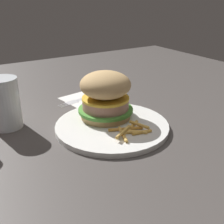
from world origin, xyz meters
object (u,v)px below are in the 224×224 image
fries_pile (131,130)px  napkin (83,99)px  drink_glass (5,105)px  sandwich (106,95)px  fork (82,98)px  plate (112,126)px

fries_pile → napkin: fries_pile is taller
fries_pile → drink_glass: 0.30m
sandwich → fork: 0.18m
sandwich → napkin: 0.18m
sandwich → drink_glass: sandwich is taller
fork → drink_glass: drink_glass is taller
sandwich → drink_glass: 0.24m
napkin → drink_glass: (-0.07, 0.24, 0.05)m
napkin → drink_glass: 0.25m
plate → drink_glass: bearing=56.2°
plate → drink_glass: drink_glass is taller
plate → fork: (0.21, -0.03, -0.00)m
fork → drink_glass: size_ratio=1.42×
plate → fries_pile: fries_pile is taller
drink_glass → plate: bearing=-123.8°
drink_glass → fork: bearing=-72.9°
sandwich → napkin: sandwich is taller
sandwich → drink_glass: size_ratio=1.11×
napkin → fork: bearing=103.7°
fries_pile → napkin: (0.27, -0.02, -0.02)m
fries_pile → drink_glass: drink_glass is taller
plate → fork: size_ratio=1.56×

